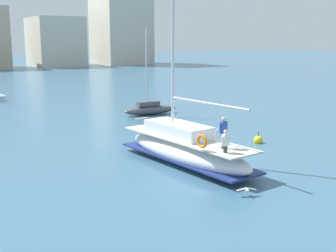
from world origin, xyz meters
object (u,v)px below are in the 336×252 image
(seagull, at_px, (247,190))
(mooring_buoy, at_px, (258,140))
(main_sailboat, at_px, (185,148))
(moored_sloop_far, at_px, (150,109))

(seagull, relative_size, mooring_buoy, 0.99)
(main_sailboat, height_order, moored_sloop_far, main_sailboat)
(moored_sloop_far, relative_size, mooring_buoy, 8.59)
(mooring_buoy, bearing_deg, main_sailboat, -165.76)
(main_sailboat, distance_m, seagull, 5.78)
(moored_sloop_far, height_order, seagull, moored_sloop_far)
(main_sailboat, xyz_separation_m, seagull, (-0.40, -5.73, -0.60))
(seagull, distance_m, mooring_buoy, 10.41)
(main_sailboat, relative_size, seagull, 12.96)
(seagull, xyz_separation_m, mooring_buoy, (7.25, 7.47, -0.12))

